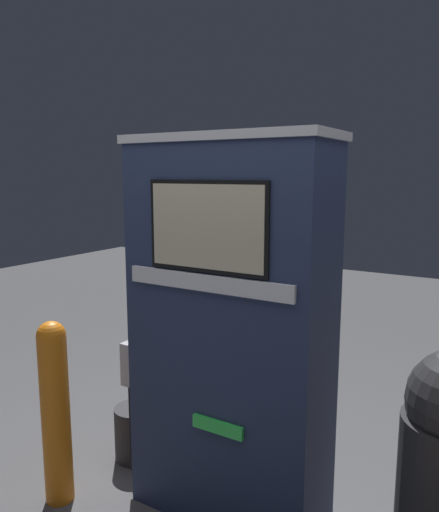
% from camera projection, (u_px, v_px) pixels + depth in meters
% --- Properties ---
extents(gas_pump, '(1.08, 0.44, 1.92)m').
position_uv_depth(gas_pump, '(230.00, 333.00, 2.46)').
color(gas_pump, '#232D4C').
rests_on(gas_pump, ground_plane).
extents(safety_bollard, '(0.15, 0.15, 1.00)m').
position_uv_depth(safety_bollard, '(55.00, 408.00, 2.61)').
color(safety_bollard, orange).
rests_on(safety_bollard, ground_plane).
extents(squeegee_bucket, '(0.27, 0.27, 0.72)m').
position_uv_depth(squeegee_bucket, '(137.00, 432.00, 3.08)').
color(squeegee_bucket, '#262628').
rests_on(squeegee_bucket, ground_plane).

